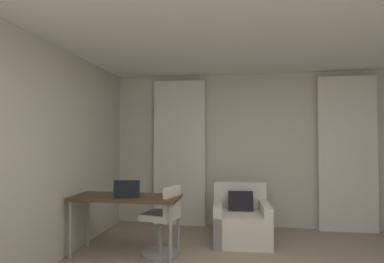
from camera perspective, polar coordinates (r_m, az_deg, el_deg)
The scene contains 7 objects.
wall_window at distance 5.61m, azimuth 11.96°, elevation -3.19°, with size 5.12×0.06×2.60m.
curtain_left_panel at distance 5.57m, azimuth -2.26°, elevation -3.74°, with size 0.90×0.06×2.50m.
curtain_right_panel at distance 5.72m, azimuth 25.94°, elevation -3.53°, with size 0.90×0.06×2.50m.
armchair at distance 4.87m, azimuth 8.74°, elevation -15.61°, with size 0.83×0.85×0.82m.
desk at distance 4.27m, azimuth -11.65°, elevation -12.06°, with size 1.37×0.57×0.75m.
desk_chair at distance 4.25m, azimuth -5.21°, elevation -16.15°, with size 0.50×0.50×0.88m.
laptop at distance 4.17m, azimuth -11.43°, elevation -10.73°, with size 0.37×0.31×0.22m.
Camera 1 is at (-0.32, -2.56, 1.47)m, focal length 29.96 mm.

